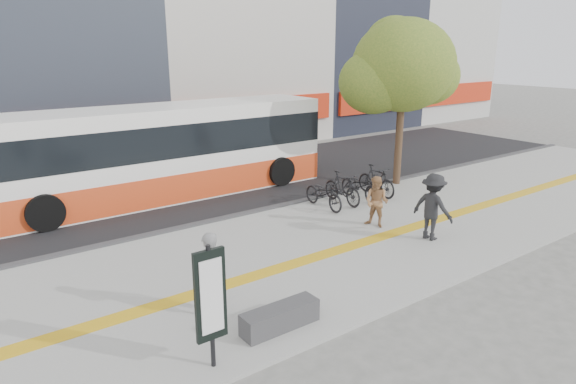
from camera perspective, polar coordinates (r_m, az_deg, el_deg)
ground at (r=12.33m, az=5.84°, el=-9.29°), size 120.00×120.00×0.00m
sidewalk at (r=13.36m, az=1.52°, el=-6.93°), size 40.00×7.00×0.08m
tactile_strip at (r=12.98m, az=2.88°, el=-7.45°), size 40.00×0.45×0.01m
street at (r=19.50m, az=-12.08°, el=0.23°), size 40.00×8.00×0.06m
curb at (r=16.07m, az=-6.14°, el=-2.82°), size 40.00×0.25×0.14m
bench at (r=9.91m, az=-0.90°, el=-14.02°), size 1.60×0.45×0.45m
signboard at (r=8.44m, az=-8.78°, el=-11.73°), size 0.55×0.10×2.20m
street_tree at (r=19.65m, az=12.64°, el=13.62°), size 4.40×3.80×6.31m
bus at (r=18.37m, az=-14.02°, el=4.11°), size 12.12×2.87×3.23m
bicycle_row at (r=17.47m, az=7.09°, el=0.56°), size 3.12×1.92×1.11m
seated_woman at (r=10.24m, az=-8.90°, el=-9.11°), size 0.69×0.50×1.74m
pedestrian_tan at (r=15.12m, az=10.02°, el=-1.11°), size 0.79×0.89×1.53m
pedestrian_dark at (r=14.45m, az=16.09°, el=-1.62°), size 0.83×1.28×1.87m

